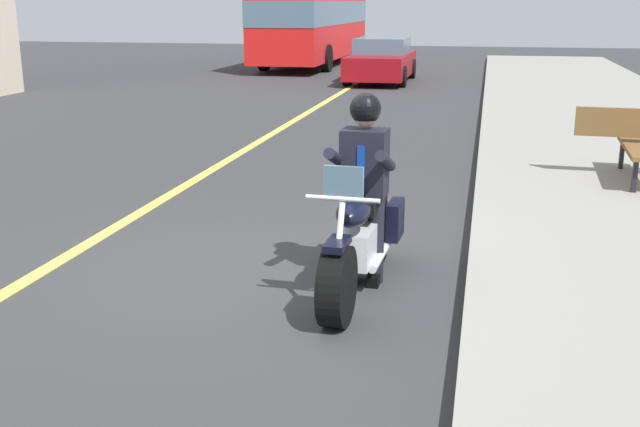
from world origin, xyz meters
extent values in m
plane|color=#333335|center=(0.00, 0.00, 0.00)|extent=(80.00, 80.00, 0.00)
cube|color=#E5DB4C|center=(0.00, -2.00, 0.01)|extent=(60.00, 0.16, 0.01)
cylinder|color=black|center=(0.97, 1.01, 0.33)|extent=(0.67, 0.23, 0.66)
cylinder|color=black|center=(-0.57, 1.07, 0.33)|extent=(0.67, 0.23, 0.66)
cube|color=silver|center=(0.18, 1.04, 0.42)|extent=(0.57, 0.30, 0.32)
ellipsoid|color=black|center=(0.38, 1.03, 0.78)|extent=(0.57, 0.30, 0.24)
cube|color=black|center=(-0.17, 1.06, 0.74)|extent=(0.71, 0.31, 0.12)
cube|color=black|center=(-0.52, 1.29, 0.48)|extent=(0.40, 0.14, 0.36)
cube|color=black|center=(-0.53, 0.85, 0.48)|extent=(0.40, 0.14, 0.36)
cylinder|color=silver|center=(0.95, 1.01, 0.60)|extent=(0.35, 0.06, 0.76)
cylinder|color=silver|center=(0.79, 1.02, 1.00)|extent=(0.06, 0.60, 0.04)
cube|color=black|center=(0.97, 1.01, 0.68)|extent=(0.37, 0.17, 0.06)
cylinder|color=silver|center=(-0.12, 1.21, 0.26)|extent=(0.90, 0.12, 0.08)
cube|color=slate|center=(0.77, 1.02, 1.12)|extent=(0.05, 0.32, 0.28)
cylinder|color=black|center=(-0.07, 1.17, 0.42)|extent=(0.14, 0.14, 0.84)
cube|color=black|center=(-0.01, 1.17, 0.05)|extent=(0.26, 0.12, 0.10)
cylinder|color=black|center=(-0.08, 0.93, 0.42)|extent=(0.14, 0.14, 0.84)
cube|color=black|center=(-0.02, 0.93, 0.05)|extent=(0.26, 0.12, 0.10)
cube|color=black|center=(-0.07, 1.05, 1.12)|extent=(0.34, 0.41, 0.60)
cube|color=navy|center=(0.09, 1.05, 1.08)|extent=(0.03, 0.07, 0.44)
cylinder|color=black|center=(0.11, 1.27, 1.18)|extent=(0.55, 0.12, 0.28)
cylinder|color=black|center=(0.10, 0.83, 1.18)|extent=(0.55, 0.12, 0.28)
sphere|color=tan|center=(-0.07, 1.05, 1.55)|extent=(0.22, 0.22, 0.22)
sphere|color=black|center=(-0.07, 1.05, 1.60)|extent=(0.28, 0.28, 0.28)
cube|color=red|center=(-24.85, -5.00, 1.77)|extent=(11.00, 2.50, 2.85)
cube|color=slate|center=(-24.85, -5.00, 2.10)|extent=(11.04, 2.52, 0.90)
cube|color=slate|center=(-30.35, -5.00, 2.00)|extent=(0.06, 2.40, 1.90)
cylinder|color=black|center=(-28.45, -6.20, 0.50)|extent=(1.00, 0.30, 1.00)
cylinder|color=black|center=(-28.45, -3.80, 0.50)|extent=(1.00, 0.30, 1.00)
cylinder|color=black|center=(-21.65, -6.20, 0.50)|extent=(1.00, 0.30, 1.00)
cylinder|color=black|center=(-21.65, -3.80, 0.50)|extent=(1.00, 0.30, 1.00)
cube|color=maroon|center=(-18.40, -1.31, 0.55)|extent=(4.60, 1.80, 0.70)
cube|color=slate|center=(-18.60, -1.31, 1.10)|extent=(2.40, 1.60, 0.60)
cylinder|color=black|center=(-16.95, -0.46, 0.32)|extent=(0.64, 0.22, 0.64)
cylinder|color=black|center=(-16.95, -2.16, 0.32)|extent=(0.64, 0.22, 0.64)
cylinder|color=black|center=(-19.85, -0.46, 0.32)|extent=(0.64, 0.22, 0.64)
cylinder|color=black|center=(-19.85, -2.16, 0.32)|extent=(0.64, 0.22, 0.64)
cube|color=black|center=(-3.60, 3.99, 0.36)|extent=(0.06, 0.06, 0.42)
cube|color=black|center=(-5.10, 4.05, 0.36)|extent=(0.06, 0.06, 0.42)
camera|label=1|loc=(6.57, 2.09, 2.50)|focal=43.05mm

